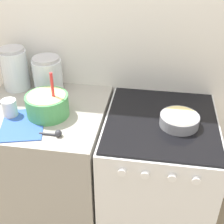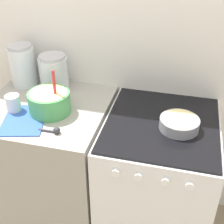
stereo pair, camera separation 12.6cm
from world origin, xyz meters
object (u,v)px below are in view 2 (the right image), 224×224
Objects in this scene: stove at (156,183)px; storage_jar_left at (23,68)px; mixing_bowl at (49,101)px; storage_jar_middle at (54,74)px; baking_pan at (179,123)px; tin_can at (13,103)px.

storage_jar_left is (-0.92, 0.23, 0.56)m from stove.
storage_jar_left is (-0.30, 0.28, 0.04)m from mixing_bowl.
storage_jar_middle is (-0.09, 0.28, 0.02)m from mixing_bowl.
storage_jar_middle is (-0.80, 0.27, 0.06)m from baking_pan.
tin_can is (-0.91, -0.05, 0.02)m from baking_pan.
mixing_bowl is 0.21m from tin_can.
storage_jar_left is 0.21m from storage_jar_middle.
mixing_bowl is 2.64× the size of tin_can.
storage_jar_left is 2.69× the size of tin_can.
baking_pan is at bearing 0.91° from mixing_bowl.
stove is 0.97m from tin_can.
storage_jar_middle reaches higher than tin_can.
tin_can is at bearing -168.18° from mixing_bowl.
storage_jar_left is 1.21× the size of storage_jar_middle.
tin_can is (0.10, -0.32, -0.06)m from storage_jar_left.
stove is 9.10× the size of tin_can.
mixing_bowl is 0.41m from storage_jar_left.
mixing_bowl is at bearing -175.78° from stove.
storage_jar_left is at bearing 107.00° from tin_can.
tin_can is (-0.11, -0.32, -0.04)m from storage_jar_middle.
storage_jar_middle is (-0.71, 0.23, 0.54)m from stove.
stove is 3.45× the size of mixing_bowl.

